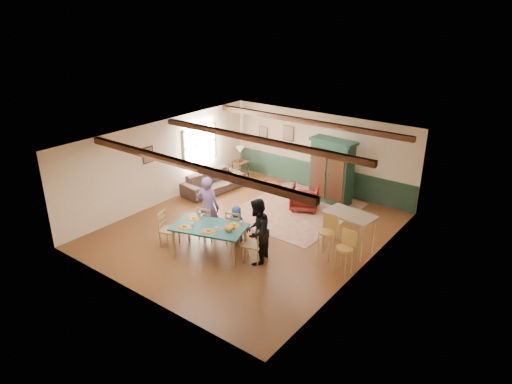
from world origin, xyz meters
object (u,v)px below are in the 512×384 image
Objects in this scene: bar_stool_left at (327,237)px; dining_chair_far_left at (207,222)px; person_child at (236,224)px; armoire at (332,171)px; table_lamp at (240,154)px; dining_chair_far_right at (235,226)px; counter_table at (348,232)px; dining_table at (210,240)px; bar_stool_right at (344,254)px; dining_chair_end_left at (169,229)px; person_woman at (257,232)px; cat at (228,228)px; end_table at (240,169)px; armchair at (305,198)px; dining_chair_end_right at (253,244)px; sofa at (214,182)px; person_man at (208,207)px.

dining_chair_far_left is at bearing -166.12° from bar_stool_left.
person_child is 4.08m from armoire.
table_lamp is at bearing 144.71° from bar_stool_left.
armoire reaches higher than dining_chair_far_right.
dining_chair_far_right is at bearing -94.97° from armoire.
dining_chair_far_right is 0.77× the size of counter_table.
bar_stool_left reaches higher than dining_table.
bar_stool_right reaches higher than counter_table.
bar_stool_right is (4.37, 1.55, 0.07)m from dining_chair_end_left.
person_woman is (1.07, -0.45, 0.36)m from dining_chair_far_right.
bar_stool_right is (3.23, 1.20, 0.17)m from dining_table.
counter_table is at bearing -24.33° from table_lamp.
cat is 0.32× the size of bar_stool_left.
armoire is at bearing -0.26° from end_table.
person_woman is at bearing 78.62° from armchair.
person_woman reaches higher than dining_chair_far_left.
dining_chair_end_right is at bearing -153.48° from bar_stool_right.
cat is (0.43, -0.84, 0.35)m from person_child.
dining_chair_far_left is at bearing -114.92° from dining_chair_end_right.
person_woman reaches higher than table_lamp.
sofa is 4.06× the size of table_lamp.
cat is at bearing -80.54° from dining_chair_end_right.
dining_table is at bearing -59.04° from end_table.
dining_chair_end_right is at bearing -118.54° from sofa.
dining_chair_end_left is at bearing 24.92° from dining_chair_far_right.
dining_chair_far_left is (-0.62, 0.59, 0.10)m from dining_table.
armoire is at bearing -127.20° from person_man.
armoire is (-0.37, 4.51, 0.20)m from person_woman.
person_woman reaches higher than person_child.
person_woman is at bearing 90.00° from dining_chair_end_right.
dining_chair_far_right is at bearing -65.08° from dining_chair_end_left.
dining_chair_far_right is 3.05m from armchair.
end_table is at bearing -175.48° from armoire.
person_woman is 0.75× the size of sofa.
person_woman is at bearing -117.58° from sofa.
cat is at bearing 100.37° from dining_chair_far_right.
dining_chair_end_left is 1.00× the size of dining_chair_end_right.
dining_chair_end_left is 4.64m from bar_stool_right.
person_child is (-0.99, 0.56, 0.03)m from dining_chair_end_right.
person_man reaches higher than table_lamp.
bar_stool_left is at bearing 20.85° from cat.
person_woman is 2.78× the size of end_table.
person_woman is 1.35× the size of counter_table.
armchair is at bearing -127.29° from person_man.
armoire reaches higher than cat.
armoire is 1.28m from armchair.
dining_chair_far_right is at bearing 90.00° from person_child.
cat is 0.61× the size of end_table.
table_lamp is at bearing -155.62° from dining_chair_end_right.
end_table is 0.48× the size of counter_table.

